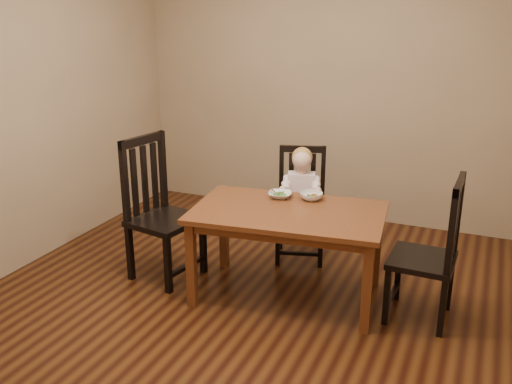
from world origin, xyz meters
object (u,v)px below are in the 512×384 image
at_px(toddler, 301,193).
at_px(bowl_peas, 280,195).
at_px(chair_left, 160,211).
at_px(dining_table, 288,220).
at_px(bowl_veg, 311,196).
at_px(chair_right, 431,253).
at_px(chair_child, 301,206).

height_order(toddler, bowl_peas, toddler).
bearing_deg(bowl_peas, chair_left, -161.67).
distance_m(dining_table, bowl_veg, 0.32).
height_order(dining_table, bowl_peas, bowl_peas).
bearing_deg(chair_left, bowl_peas, 119.07).
bearing_deg(bowl_veg, chair_right, -13.34).
bearing_deg(bowl_veg, chair_child, 117.41).
bearing_deg(chair_left, chair_right, 104.37).
relative_size(dining_table, bowl_peas, 8.22).
relative_size(dining_table, toddler, 2.82).
relative_size(chair_right, bowl_veg, 5.93).
height_order(dining_table, chair_right, chair_right).
height_order(chair_right, bowl_veg, chair_right).
bearing_deg(bowl_veg, chair_left, -162.88).
bearing_deg(chair_left, bowl_veg, 117.87).
xyz_separation_m(chair_left, bowl_peas, (0.90, 0.30, 0.16)).
height_order(chair_child, chair_right, chair_right).
xyz_separation_m(chair_left, bowl_veg, (1.13, 0.35, 0.17)).
relative_size(toddler, bowl_peas, 2.91).
bearing_deg(bowl_veg, bowl_peas, -167.66).
xyz_separation_m(chair_right, bowl_veg, (-0.92, 0.22, 0.22)).
height_order(chair_left, bowl_veg, chair_left).
bearing_deg(bowl_veg, toddler, 118.59).
xyz_separation_m(dining_table, bowl_peas, (-0.15, 0.24, 0.10)).
relative_size(toddler, bowl_veg, 2.95).
xyz_separation_m(toddler, bowl_peas, (-0.02, -0.43, 0.12)).
bearing_deg(chair_right, chair_left, 95.31).
distance_m(chair_right, bowl_peas, 1.19).
xyz_separation_m(chair_right, bowl_peas, (-1.16, 0.17, 0.21)).
distance_m(chair_child, bowl_peas, 0.54).
relative_size(chair_left, bowl_veg, 6.48).
bearing_deg(toddler, dining_table, 84.08).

